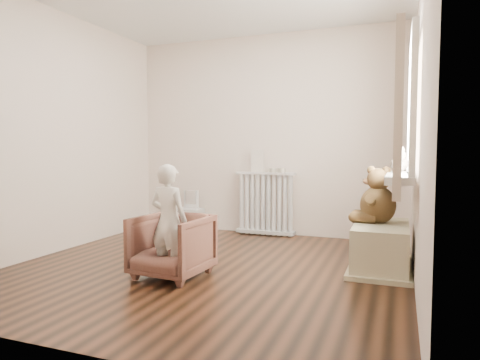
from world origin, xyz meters
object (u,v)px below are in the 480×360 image
(radiator, at_px, (266,205))
(toy_bench, at_px, (381,248))
(toy_vanity, at_px, (190,210))
(teddy_bear, at_px, (378,196))
(plush_cat, at_px, (399,161))
(armchair, at_px, (172,246))
(child, at_px, (169,220))

(radiator, relative_size, toy_bench, 0.91)
(toy_vanity, distance_m, toy_bench, 2.81)
(teddy_bear, bearing_deg, plush_cat, -1.17)
(plush_cat, bearing_deg, toy_bench, -131.42)
(toy_vanity, relative_size, toy_bench, 0.60)
(armchair, relative_size, plush_cat, 2.34)
(toy_vanity, distance_m, armchair, 2.21)
(toy_bench, bearing_deg, child, -150.91)
(radiator, distance_m, plush_cat, 2.05)
(toy_bench, bearing_deg, toy_vanity, 156.08)
(teddy_bear, bearing_deg, toy_bench, -60.49)
(radiator, bearing_deg, teddy_bear, -37.21)
(armchair, relative_size, toy_bench, 0.67)
(radiator, height_order, toy_bench, radiator)
(radiator, xyz_separation_m, toy_vanity, (-1.09, -0.03, -0.11))
(toy_vanity, xyz_separation_m, teddy_bear, (2.53, -1.06, 0.40))
(toy_vanity, relative_size, teddy_bear, 1.05)
(armchair, bearing_deg, radiator, 89.16)
(armchair, bearing_deg, teddy_bear, 35.38)
(child, bearing_deg, radiator, -90.70)
(child, height_order, teddy_bear, child)
(armchair, bearing_deg, toy_vanity, 118.42)
(armchair, xyz_separation_m, child, (0.00, -0.05, 0.23))
(toy_bench, bearing_deg, armchair, -152.22)
(toy_vanity, bearing_deg, child, -67.16)
(toy_vanity, xyz_separation_m, toy_bench, (2.57, -1.14, -0.08))
(radiator, relative_size, child, 0.85)
(armchair, xyz_separation_m, toy_bench, (1.69, 0.89, -0.07))
(child, distance_m, plush_cat, 2.15)
(radiator, relative_size, toy_vanity, 1.50)
(radiator, height_order, child, child)
(armchair, distance_m, plush_cat, 2.19)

